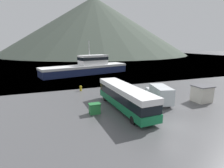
{
  "coord_description": "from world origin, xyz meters",
  "views": [
    {
      "loc": [
        -12.0,
        -13.35,
        8.3
      ],
      "look_at": [
        -2.17,
        12.76,
        2.0
      ],
      "focal_mm": 28.0,
      "sensor_mm": 36.0,
      "label": 1
    }
  ],
  "objects": [
    {
      "name": "delivery_van",
      "position": [
        3.01,
        6.99,
        1.35
      ],
      "size": [
        3.45,
        6.4,
        2.57
      ],
      "rotation": [
        0.0,
        0.0,
        -0.24
      ],
      "color": "silver",
      "rests_on": "ground"
    },
    {
      "name": "water_surface",
      "position": [
        0.0,
        139.15,
        0.0
      ],
      "size": [
        240.0,
        240.0,
        0.0
      ],
      "primitive_type": "plane",
      "color": "#3D5160",
      "rests_on": "ground"
    },
    {
      "name": "small_boat",
      "position": [
        -11.66,
        46.82,
        0.41
      ],
      "size": [
        5.03,
        7.45,
        0.83
      ],
      "rotation": [
        0.0,
        0.0,
        2.65
      ],
      "color": "maroon",
      "rests_on": "water_surface"
    },
    {
      "name": "hill_backdrop",
      "position": [
        31.92,
        149.6,
        24.99
      ],
      "size": [
        162.94,
        162.94,
        49.98
      ],
      "primitive_type": "cone",
      "color": "#424C42",
      "rests_on": "ground"
    },
    {
      "name": "ground_plane",
      "position": [
        0.0,
        0.0,
        0.0
      ],
      "size": [
        400.0,
        400.0,
        0.0
      ],
      "primitive_type": "plane",
      "color": "#4C4C4F"
    },
    {
      "name": "storage_bin",
      "position": [
        -6.87,
        6.3,
        0.66
      ],
      "size": [
        1.42,
        1.01,
        1.3
      ],
      "color": "#287F3D",
      "rests_on": "ground"
    },
    {
      "name": "tour_bus",
      "position": [
        -2.82,
        6.38,
        1.76
      ],
      "size": [
        2.97,
        12.4,
        3.11
      ],
      "rotation": [
        0.0,
        0.0,
        0.03
      ],
      "color": "#146B3D",
      "rests_on": "ground"
    },
    {
      "name": "fishing_boat",
      "position": [
        -1.0,
        36.24,
        1.99
      ],
      "size": [
        26.02,
        11.7,
        9.41
      ],
      "rotation": [
        0.0,
        0.0,
        1.82
      ],
      "color": "#19234C",
      "rests_on": "water_surface"
    },
    {
      "name": "mooring_bollard",
      "position": [
        -6.44,
        17.73,
        0.54
      ],
      "size": [
        0.45,
        0.45,
        1.0
      ],
      "color": "#B29919",
      "rests_on": "ground"
    },
    {
      "name": "dock_kiosk",
      "position": [
        9.22,
        5.22,
        1.23
      ],
      "size": [
        2.57,
        2.37,
        2.44
      ],
      "color": "beige",
      "rests_on": "ground"
    }
  ]
}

